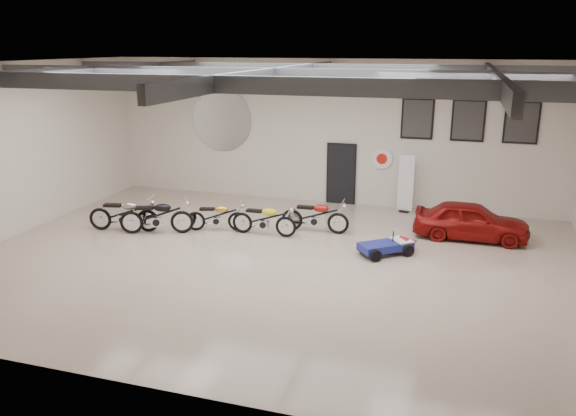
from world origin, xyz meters
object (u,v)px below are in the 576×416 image
(motorcycle_gold, at_px, (216,216))
(motorcycle_silver, at_px, (123,213))
(go_kart, at_px, (391,242))
(vintage_car, at_px, (471,221))
(motorcycle_yellow, at_px, (264,219))
(motorcycle_red, at_px, (315,215))
(banner_stand, at_px, (406,184))
(motorcycle_black, at_px, (156,216))

(motorcycle_gold, bearing_deg, motorcycle_silver, -178.17)
(motorcycle_silver, height_order, go_kart, motorcycle_silver)
(motorcycle_silver, bearing_deg, vintage_car, 2.63)
(motorcycle_yellow, bearing_deg, motorcycle_red, 27.21)
(banner_stand, distance_m, motorcycle_silver, 9.13)
(motorcycle_gold, bearing_deg, motorcycle_red, -0.95)
(motorcycle_red, bearing_deg, motorcycle_yellow, -154.58)
(motorcycle_silver, distance_m, motorcycle_gold, 2.80)
(banner_stand, bearing_deg, motorcycle_gold, -135.20)
(motorcycle_red, bearing_deg, motorcycle_silver, -166.07)
(motorcycle_black, relative_size, go_kart, 1.20)
(banner_stand, height_order, motorcycle_silver, banner_stand)
(go_kart, relative_size, vintage_car, 0.55)
(motorcycle_yellow, relative_size, motorcycle_red, 0.96)
(vintage_car, bearing_deg, motorcycle_black, 104.30)
(banner_stand, distance_m, motorcycle_gold, 6.43)
(motorcycle_yellow, bearing_deg, banner_stand, 43.84)
(motorcycle_red, relative_size, vintage_car, 0.63)
(banner_stand, height_order, motorcycle_red, banner_stand)
(motorcycle_black, height_order, motorcycle_gold, motorcycle_black)
(motorcycle_yellow, distance_m, vintage_car, 6.02)
(motorcycle_black, relative_size, motorcycle_red, 1.06)
(motorcycle_silver, distance_m, motorcycle_red, 5.78)
(motorcycle_silver, bearing_deg, motorcycle_yellow, 1.42)
(banner_stand, bearing_deg, motorcycle_yellow, -126.02)
(vintage_car, bearing_deg, go_kart, 133.32)
(motorcycle_silver, distance_m, vintage_car, 10.29)
(motorcycle_yellow, bearing_deg, motorcycle_gold, -178.83)
(motorcycle_yellow, bearing_deg, vintage_car, 13.65)
(banner_stand, height_order, motorcycle_gold, banner_stand)
(motorcycle_silver, relative_size, motorcycle_gold, 1.17)
(motorcycle_gold, relative_size, go_kart, 1.03)
(motorcycle_gold, height_order, go_kart, motorcycle_gold)
(banner_stand, bearing_deg, motorcycle_silver, -140.50)
(motorcycle_black, distance_m, motorcycle_yellow, 3.21)
(motorcycle_silver, height_order, motorcycle_yellow, motorcycle_silver)
(motorcycle_black, height_order, go_kart, motorcycle_black)
(banner_stand, relative_size, motorcycle_black, 0.90)
(motorcycle_silver, bearing_deg, banner_stand, 19.21)
(banner_stand, xyz_separation_m, motorcycle_yellow, (-3.74, -3.63, -0.46))
(banner_stand, relative_size, motorcycle_yellow, 0.99)
(go_kart, bearing_deg, motorcycle_silver, 143.58)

